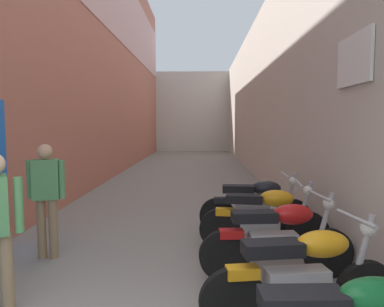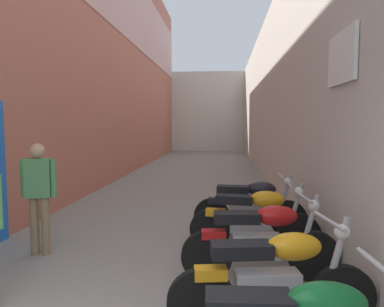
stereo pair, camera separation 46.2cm
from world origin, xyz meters
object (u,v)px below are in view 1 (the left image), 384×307
(pedestrian_mid_alley, at_px, (46,192))
(motorcycle_third, at_px, (278,238))
(motorcycle_fifth, at_px, (256,205))
(motorcycle_fourth, at_px, (264,217))
(motorcycle_second, at_px, (303,275))

(pedestrian_mid_alley, bearing_deg, motorcycle_third, -10.89)
(motorcycle_fifth, bearing_deg, motorcycle_third, -90.00)
(motorcycle_third, distance_m, motorcycle_fourth, 0.91)
(motorcycle_second, bearing_deg, pedestrian_mid_alley, 151.98)
(motorcycle_third, xyz_separation_m, motorcycle_fifth, (0.00, 1.70, 0.00))
(motorcycle_third, relative_size, motorcycle_fifth, 1.00)
(motorcycle_second, relative_size, motorcycle_third, 1.00)
(motorcycle_fourth, xyz_separation_m, pedestrian_mid_alley, (-3.01, -0.33, 0.42))
(motorcycle_second, bearing_deg, motorcycle_fifth, 90.00)
(motorcycle_fourth, height_order, motorcycle_fifth, same)
(motorcycle_third, height_order, motorcycle_fifth, same)
(motorcycle_third, relative_size, pedestrian_mid_alley, 1.18)
(motorcycle_third, height_order, pedestrian_mid_alley, pedestrian_mid_alley)
(motorcycle_fourth, bearing_deg, motorcycle_fifth, 90.00)
(motorcycle_second, height_order, motorcycle_fifth, same)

